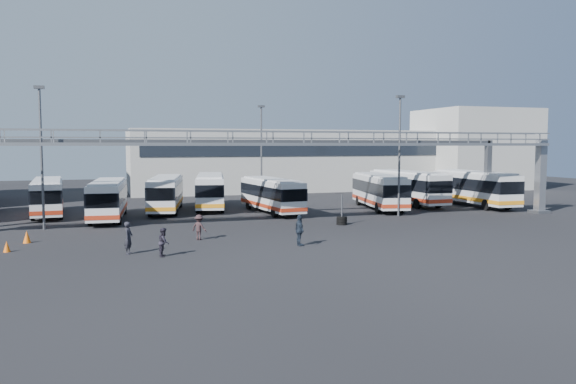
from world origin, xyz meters
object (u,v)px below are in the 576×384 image
object	(u,v)px
light_pole_mid	(399,149)
bus_4	(210,190)
bus_7	(379,190)
pedestrian_a	(129,238)
light_pole_left	(41,150)
bus_1	(48,195)
tire_stack	(342,220)
light_pole_back	(261,148)
pedestrian_d	(300,230)
bus_9	(474,187)
pedestrian_c	(199,227)
bus_5	(271,194)
bus_2	(108,198)
bus_8	(408,186)
cone_right	(27,237)
bus_3	(166,192)
pedestrian_b	(164,242)
cone_left	(7,246)

from	to	relation	value
light_pole_mid	bus_4	xyz separation A→B (m)	(-14.29, 10.51, -3.92)
bus_7	pedestrian_a	bearing A→B (deg)	-135.71
light_pole_left	bus_7	world-z (taller)	light_pole_left
bus_1	tire_stack	distance (m)	25.37
light_pole_back	pedestrian_d	bearing A→B (deg)	-100.35
light_pole_back	bus_9	world-z (taller)	light_pole_back
bus_4	pedestrian_c	bearing A→B (deg)	-91.80
bus_4	light_pole_back	bearing A→B (deg)	46.11
bus_5	pedestrian_c	world-z (taller)	bus_5
bus_2	bus_8	world-z (taller)	bus_8
bus_1	pedestrian_a	world-z (taller)	bus_1
light_pole_mid	pedestrian_d	world-z (taller)	light_pole_mid
light_pole_left	pedestrian_c	xyz separation A→B (m)	(9.90, -7.79, -4.92)
bus_7	tire_stack	world-z (taller)	bus_7
light_pole_back	bus_4	bearing A→B (deg)	-144.51
bus_9	tire_stack	size ratio (longest dim) A/B	5.03
bus_1	bus_2	bearing A→B (deg)	-44.93
bus_1	bus_8	distance (m)	33.95
bus_1	bus_2	distance (m)	6.56
bus_4	pedestrian_c	size ratio (longest dim) A/B	6.85
bus_5	cone_right	distance (m)	21.46
pedestrian_a	pedestrian_c	distance (m)	5.68
light_pole_mid	light_pole_back	size ratio (longest dim) A/B	1.00
light_pole_left	bus_9	bearing A→B (deg)	5.37
tire_stack	pedestrian_d	bearing A→B (deg)	-128.71
bus_9	tire_stack	bearing A→B (deg)	-153.31
light_pole_back	cone_right	bearing A→B (deg)	-136.10
pedestrian_c	bus_3	bearing A→B (deg)	-43.38
bus_3	bus_5	distance (m)	9.63
light_pole_left	bus_2	bearing A→B (deg)	43.83
bus_1	tire_stack	world-z (taller)	bus_1
pedestrian_b	cone_left	bearing A→B (deg)	80.22
bus_9	pedestrian_d	size ratio (longest dim) A/B	6.14
bus_3	light_pole_back	bearing A→B (deg)	39.19
bus_8	tire_stack	bearing A→B (deg)	-139.44
light_pole_mid	bus_2	size ratio (longest dim) A/B	0.96
pedestrian_a	bus_2	bearing A→B (deg)	26.33
bus_1	cone_right	bearing A→B (deg)	-93.44
bus_2	bus_4	size ratio (longest dim) A/B	0.97
light_pole_mid	tire_stack	size ratio (longest dim) A/B	4.47
tire_stack	bus_4	bearing A→B (deg)	118.66
bus_5	bus_7	xyz separation A→B (m)	(10.53, -0.31, 0.11)
bus_3	bus_7	xyz separation A→B (m)	(19.43, -3.98, 0.05)
bus_3	bus_5	xyz separation A→B (m)	(8.90, -3.67, -0.07)
bus_3	cone_right	world-z (taller)	bus_3
light_pole_left	bus_7	bearing A→B (deg)	8.50
light_pole_left	pedestrian_c	world-z (taller)	light_pole_left
bus_2	cone_left	world-z (taller)	bus_2
pedestrian_b	light_pole_mid	bearing A→B (deg)	-45.21
bus_8	cone_right	world-z (taller)	bus_8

